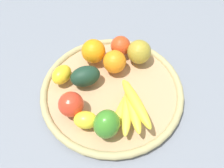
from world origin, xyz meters
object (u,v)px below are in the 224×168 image
bell_pepper (107,124)px  apple_2 (121,46)px  lemon_0 (62,75)px  lemon_1 (86,120)px  avocado (85,76)px  banana_bunch (130,107)px  orange_0 (115,62)px  orange_1 (93,51)px  apple_0 (139,52)px  apple_1 (71,104)px

bell_pepper → apple_2: 0.30m
lemon_0 → lemon_1: size_ratio=1.07×
bell_pepper → avocado: bearing=54.1°
banana_bunch → orange_0: 0.17m
orange_1 → orange_0: orange_1 is taller
orange_0 → bell_pepper: bearing=-131.3°
avocado → orange_0: (0.10, -0.01, 0.01)m
orange_0 → apple_0: apple_0 is taller
avocado → orange_1: 0.10m
bell_pepper → orange_0: bell_pepper is taller
apple_1 → lemon_0: 0.12m
avocado → lemon_1: (-0.08, -0.13, -0.01)m
avocado → lemon_1: 0.15m
lemon_0 → orange_1: bearing=6.6°
lemon_0 → bell_pepper: bearing=-87.2°
orange_0 → apple_0: size_ratio=0.94×
orange_1 → apple_0: (0.12, -0.09, 0.00)m
avocado → banana_bunch: bearing=-75.9°
avocado → lemon_0: bearing=136.2°
bell_pepper → apple_2: bearing=23.8°
bell_pepper → apple_0: bearing=10.8°
banana_bunch → apple_2: size_ratio=2.56×
lemon_0 → orange_0: orange_0 is taller
apple_0 → bell_pepper: bearing=-146.9°
orange_1 → apple_0: bearing=-36.8°
banana_bunch → avocado: banana_bunch is taller
orange_1 → apple_2: bearing=-17.1°
orange_1 → lemon_0: orange_1 is taller
avocado → lemon_0: avocado is taller
banana_bunch → apple_2: banana_bunch is taller
banana_bunch → apple_0: size_ratio=2.19×
lemon_0 → lemon_1: 0.18m
apple_1 → apple_2: bearing=22.2°
apple_1 → banana_bunch: size_ratio=0.42×
apple_2 → lemon_1: bearing=-145.9°
orange_1 → apple_2: 0.09m
apple_1 → apple_2: size_ratio=1.07×
orange_1 → avocado: bearing=-138.0°
apple_1 → orange_1: bearing=39.0°
orange_0 → apple_2: (0.06, 0.05, -0.00)m
apple_0 → apple_2: bearing=115.3°
banana_bunch → apple_0: (0.15, 0.14, 0.00)m
avocado → apple_2: 0.17m
apple_1 → lemon_1: 0.06m
apple_1 → lemon_0: bearing=74.2°
apple_1 → orange_1: 0.21m
orange_0 → orange_1: bearing=112.1°
avocado → orange_0: size_ratio=1.25×
apple_2 → apple_0: bearing=-64.7°
apple_2 → apple_1: bearing=-157.8°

